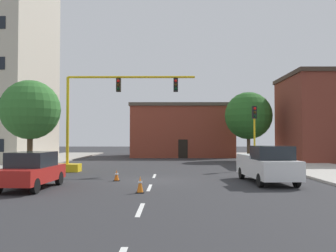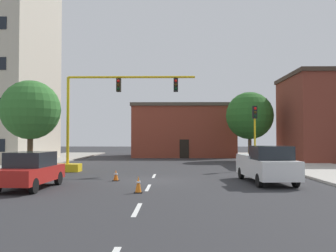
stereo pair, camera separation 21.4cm
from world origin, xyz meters
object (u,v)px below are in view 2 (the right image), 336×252
Objects in this scene: tree_right_far at (250,116)px; traffic_cone_roadside_b at (138,185)px; pickup_truck_white at (266,165)px; sedan_red_near_left at (30,170)px; tree_left_near at (31,110)px; traffic_light_pole_right at (255,123)px; traffic_signal_gantry at (86,139)px; traffic_cone_roadside_a at (116,175)px.

tree_right_far is 9.66× the size of traffic_cone_roadside_b.
sedan_red_near_left is (-11.76, -2.43, -0.09)m from pickup_truck_white.
traffic_light_pole_right is at bearing 13.71° from tree_left_near.
traffic_signal_gantry is at bearing 114.74° from traffic_cone_roadside_b.
traffic_cone_roadside_b is at bearing -69.58° from traffic_cone_roadside_a.
traffic_light_pole_right is at bearing -99.58° from tree_right_far.
traffic_light_pole_right is 7.75× the size of traffic_cone_roadside_a.
tree_left_near is 11.83m from traffic_cone_roadside_b.
tree_right_far reaches higher than traffic_light_pole_right.
pickup_truck_white is 8.26m from traffic_cone_roadside_a.
tree_left_near is 7.91m from sedan_red_near_left.
pickup_truck_white is at bearing -98.15° from traffic_light_pole_right.
sedan_red_near_left is (-0.57, -8.89, -1.41)m from traffic_signal_gantry.
traffic_cone_roadside_b is (5.25, -1.28, -0.52)m from sedan_red_near_left.
pickup_truck_white reaches higher than traffic_cone_roadside_b.
tree_right_far is 1.31× the size of pickup_truck_white.
traffic_cone_roadside_a is 0.83× the size of traffic_cone_roadside_b.
tree_left_near is 1.35× the size of sedan_red_near_left.
tree_left_near is 1.12× the size of pickup_truck_white.
tree_right_far reaches higher than traffic_cone_roadside_b.
traffic_cone_roadside_a is (3.00, -5.64, -2.00)m from traffic_signal_gantry.
traffic_signal_gantry is at bearing -172.72° from traffic_light_pole_right.
traffic_cone_roadside_b is (-9.55, -22.97, -4.36)m from tree_right_far.
pickup_truck_white is 7.37× the size of traffic_cone_roadside_b.
traffic_cone_roadside_a is (6.17, -3.44, -3.92)m from tree_left_near.
traffic_cone_roadside_b is at bearing -112.58° from tree_right_far.
pickup_truck_white is 7.51m from traffic_cone_roadside_b.
traffic_signal_gantry is 1.61× the size of tree_left_near.
traffic_signal_gantry is 12.50m from traffic_light_pole_right.
traffic_cone_roadside_b is at bearing -45.37° from tree_left_near.
sedan_red_near_left is 7.39× the size of traffic_cone_roadside_a.
sedan_red_near_left is 5.43m from traffic_cone_roadside_b.
tree_left_near is (-3.17, -2.21, 1.93)m from traffic_signal_gantry.
traffic_cone_roadside_a is at bearing 42.24° from sedan_red_near_left.
pickup_truck_white is (11.19, -6.46, -1.32)m from traffic_signal_gantry.
pickup_truck_white is (14.36, -4.25, -3.25)m from tree_left_near.
tree_left_near is at bearing 111.28° from sedan_red_near_left.
traffic_signal_gantry is at bearing 118.00° from traffic_cone_roadside_a.
traffic_signal_gantry reaches higher than traffic_cone_roadside_b.
tree_left_near is (-15.51, -3.78, 0.70)m from traffic_light_pole_right.
tree_right_far is at bearing 67.42° from traffic_cone_roadside_b.
tree_left_near is at bearing 163.51° from pickup_truck_white.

